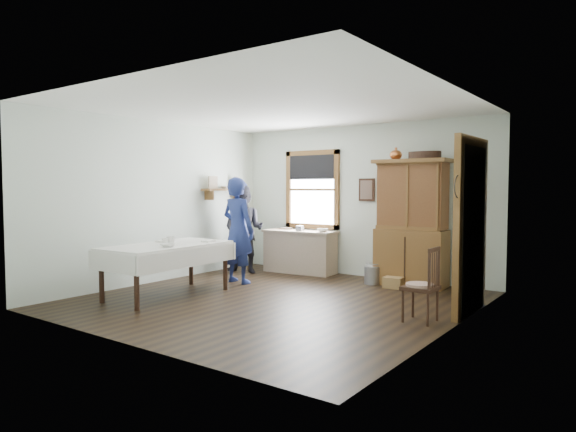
% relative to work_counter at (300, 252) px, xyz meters
% --- Properties ---
extents(room, '(5.01, 5.01, 2.70)m').
position_rel_work_counter_xyz_m(room, '(1.06, -2.15, 0.95)').
color(room, black).
rests_on(room, ground).
extents(window, '(1.18, 0.07, 1.48)m').
position_rel_work_counter_xyz_m(window, '(0.06, 0.31, 1.24)').
color(window, white).
rests_on(window, room).
extents(doorway, '(0.09, 1.14, 2.22)m').
position_rel_work_counter_xyz_m(doorway, '(3.52, -1.30, 0.77)').
color(doorway, '#484133').
rests_on(doorway, room).
extents(wall_shelf, '(0.24, 1.00, 0.44)m').
position_rel_work_counter_xyz_m(wall_shelf, '(-1.31, -0.61, 1.18)').
color(wall_shelf, brown).
rests_on(wall_shelf, room).
extents(framed_picture, '(0.30, 0.04, 0.40)m').
position_rel_work_counter_xyz_m(framed_picture, '(1.21, 0.31, 1.15)').
color(framed_picture, '#311B11').
rests_on(framed_picture, room).
extents(rug_beater, '(0.01, 0.27, 0.27)m').
position_rel_work_counter_xyz_m(rug_beater, '(3.51, -1.85, 1.32)').
color(rug_beater, black).
rests_on(rug_beater, room).
extents(work_counter, '(1.42, 0.64, 0.79)m').
position_rel_work_counter_xyz_m(work_counter, '(0.00, 0.00, 0.00)').
color(work_counter, tan).
rests_on(work_counter, room).
extents(china_hutch, '(1.22, 0.62, 2.04)m').
position_rel_work_counter_xyz_m(china_hutch, '(2.18, 0.01, 0.63)').
color(china_hutch, brown).
rests_on(china_hutch, room).
extents(dining_table, '(1.07, 1.94, 0.76)m').
position_rel_work_counter_xyz_m(dining_table, '(-0.40, -2.85, -0.01)').
color(dining_table, white).
rests_on(dining_table, room).
extents(spindle_chair, '(0.42, 0.42, 0.90)m').
position_rel_work_counter_xyz_m(spindle_chair, '(3.15, -2.06, 0.05)').
color(spindle_chair, '#311B11').
rests_on(spindle_chair, room).
extents(pail, '(0.33, 0.33, 0.30)m').
position_rel_work_counter_xyz_m(pail, '(1.62, -0.23, -0.25)').
color(pail, gray).
rests_on(pail, room).
extents(wicker_basket, '(0.31, 0.23, 0.18)m').
position_rel_work_counter_xyz_m(wicker_basket, '(2.05, -0.36, -0.31)').
color(wicker_basket, '#9C7846').
rests_on(wicker_basket, room).
extents(woman_blue, '(0.62, 0.42, 1.63)m').
position_rel_work_counter_xyz_m(woman_blue, '(-0.25, -1.46, 0.42)').
color(woman_blue, navy).
rests_on(woman_blue, room).
extents(figure_dark, '(0.86, 0.75, 1.51)m').
position_rel_work_counter_xyz_m(figure_dark, '(-0.82, -0.65, 0.36)').
color(figure_dark, black).
rests_on(figure_dark, room).
extents(table_cup_a, '(0.14, 0.14, 0.10)m').
position_rel_work_counter_xyz_m(table_cup_a, '(-0.45, -2.73, 0.42)').
color(table_cup_a, white).
rests_on(table_cup_a, dining_table).
extents(table_cup_b, '(0.13, 0.13, 0.09)m').
position_rel_work_counter_xyz_m(table_cup_b, '(-0.39, -2.89, 0.41)').
color(table_cup_b, white).
rests_on(table_cup_b, dining_table).
extents(table_bowl, '(0.26, 0.26, 0.06)m').
position_rel_work_counter_xyz_m(table_bowl, '(-0.11, -3.07, 0.39)').
color(table_bowl, white).
rests_on(table_bowl, dining_table).
extents(counter_book, '(0.25, 0.29, 0.02)m').
position_rel_work_counter_xyz_m(counter_book, '(-0.50, 0.09, 0.41)').
color(counter_book, brown).
rests_on(counter_book, work_counter).
extents(counter_bowl, '(0.21, 0.21, 0.06)m').
position_rel_work_counter_xyz_m(counter_bowl, '(0.52, -0.03, 0.43)').
color(counter_bowl, white).
rests_on(counter_bowl, work_counter).
extents(shelf_bowl, '(0.22, 0.22, 0.05)m').
position_rel_work_counter_xyz_m(shelf_bowl, '(-1.31, -0.60, 1.20)').
color(shelf_bowl, white).
rests_on(shelf_bowl, wall_shelf).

